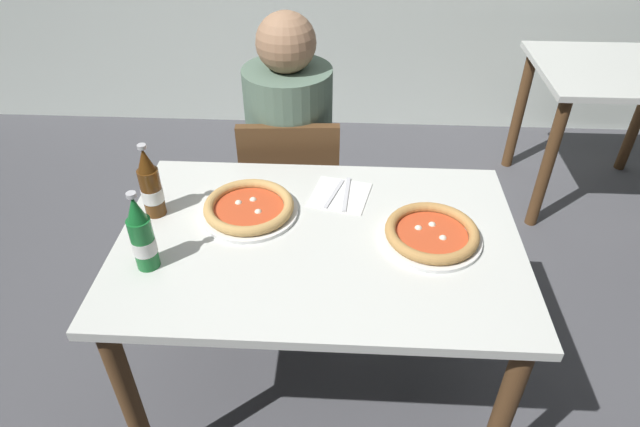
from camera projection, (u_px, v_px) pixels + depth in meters
ground_plane at (319, 388)px, 2.08m from camera, size 8.00×8.00×0.00m
dining_table_main at (319, 265)px, 1.69m from camera, size 1.20×0.80×0.75m
chair_behind_table at (291, 192)px, 2.27m from camera, size 0.43×0.43×0.85m
diner_seated at (291, 165)px, 2.25m from camera, size 0.34×0.34×1.21m
dining_table_background at (611, 97)px, 2.74m from camera, size 0.80×0.70×0.75m
pizza_margherita_near at (249, 208)px, 1.70m from camera, size 0.31×0.31×0.04m
pizza_marinara_far at (432, 234)px, 1.60m from camera, size 0.30×0.30×0.04m
beer_bottle_left at (142, 236)px, 1.46m from camera, size 0.07×0.07×0.25m
beer_bottle_center at (151, 186)px, 1.65m from camera, size 0.07×0.07×0.25m
napkin_with_cutlery at (340, 195)px, 1.79m from camera, size 0.21×0.21×0.01m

